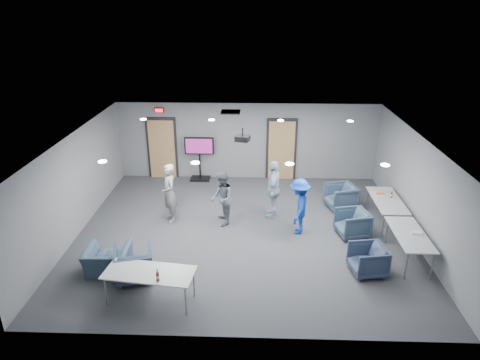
{
  "coord_description": "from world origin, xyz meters",
  "views": [
    {
      "loc": [
        0.25,
        -10.29,
        5.83
      ],
      "look_at": [
        -0.14,
        0.85,
        1.2
      ],
      "focal_mm": 32.0,
      "sensor_mm": 36.0,
      "label": 1
    }
  ],
  "objects_px": {
    "person_a": "(169,193)",
    "bottle_right": "(391,195)",
    "projector": "(242,138)",
    "table_right_a": "(387,201)",
    "bottle_front": "(158,276)",
    "chair_right_a": "(341,196)",
    "chair_front_b": "(108,260)",
    "chair_front_a": "(134,264)",
    "table_front_left": "(149,274)",
    "chair_right_b": "(352,223)",
    "tv_stand": "(200,156)",
    "chair_right_c": "(368,260)",
    "table_right_b": "(410,235)",
    "person_d": "(299,206)",
    "person_c": "(273,189)",
    "person_b": "(222,199)"
  },
  "relations": [
    {
      "from": "bottle_front",
      "to": "tv_stand",
      "type": "height_order",
      "value": "tv_stand"
    },
    {
      "from": "chair_right_a",
      "to": "projector",
      "type": "height_order",
      "value": "projector"
    },
    {
      "from": "chair_right_a",
      "to": "chair_right_b",
      "type": "xyz_separation_m",
      "value": [
        0.01,
        -1.68,
        -0.02
      ]
    },
    {
      "from": "person_d",
      "to": "table_right_a",
      "type": "bearing_deg",
      "value": 116.57
    },
    {
      "from": "chair_right_b",
      "to": "person_a",
      "type": "bearing_deg",
      "value": -110.23
    },
    {
      "from": "person_b",
      "to": "chair_right_c",
      "type": "relative_size",
      "value": 2.04
    },
    {
      "from": "chair_right_a",
      "to": "chair_front_b",
      "type": "bearing_deg",
      "value": -73.42
    },
    {
      "from": "chair_front_b",
      "to": "table_right_b",
      "type": "distance_m",
      "value": 7.15
    },
    {
      "from": "chair_right_b",
      "to": "table_right_b",
      "type": "xyz_separation_m",
      "value": [
        1.09,
        -1.16,
        0.32
      ]
    },
    {
      "from": "tv_stand",
      "to": "person_d",
      "type": "bearing_deg",
      "value": -49.63
    },
    {
      "from": "person_b",
      "to": "table_right_a",
      "type": "bearing_deg",
      "value": 83.21
    },
    {
      "from": "chair_right_a",
      "to": "chair_right_c",
      "type": "distance_m",
      "value": 3.42
    },
    {
      "from": "person_a",
      "to": "bottle_right",
      "type": "relative_size",
      "value": 7.71
    },
    {
      "from": "chair_front_a",
      "to": "chair_front_b",
      "type": "distance_m",
      "value": 0.69
    },
    {
      "from": "tv_stand",
      "to": "person_a",
      "type": "bearing_deg",
      "value": -98.74
    },
    {
      "from": "bottle_front",
      "to": "bottle_right",
      "type": "relative_size",
      "value": 1.2
    },
    {
      "from": "person_a",
      "to": "chair_right_c",
      "type": "height_order",
      "value": "person_a"
    },
    {
      "from": "person_d",
      "to": "chair_front_a",
      "type": "bearing_deg",
      "value": -47.18
    },
    {
      "from": "chair_right_a",
      "to": "chair_right_b",
      "type": "distance_m",
      "value": 1.68
    },
    {
      "from": "chair_right_c",
      "to": "tv_stand",
      "type": "bearing_deg",
      "value": -149.69
    },
    {
      "from": "person_d",
      "to": "projector",
      "type": "height_order",
      "value": "projector"
    },
    {
      "from": "person_b",
      "to": "chair_right_a",
      "type": "height_order",
      "value": "person_b"
    },
    {
      "from": "chair_right_c",
      "to": "table_right_b",
      "type": "bearing_deg",
      "value": 108.94
    },
    {
      "from": "table_right_a",
      "to": "bottle_front",
      "type": "relative_size",
      "value": 6.88
    },
    {
      "from": "person_c",
      "to": "chair_front_a",
      "type": "distance_m",
      "value": 4.6
    },
    {
      "from": "table_front_left",
      "to": "bottle_right",
      "type": "distance_m",
      "value": 7.13
    },
    {
      "from": "chair_front_b",
      "to": "table_right_a",
      "type": "height_order",
      "value": "table_right_a"
    },
    {
      "from": "person_a",
      "to": "table_right_a",
      "type": "bearing_deg",
      "value": 64.13
    },
    {
      "from": "person_b",
      "to": "chair_right_b",
      "type": "height_order",
      "value": "person_b"
    },
    {
      "from": "chair_right_a",
      "to": "table_front_left",
      "type": "relative_size",
      "value": 0.43
    },
    {
      "from": "person_b",
      "to": "bottle_right",
      "type": "bearing_deg",
      "value": 84.89
    },
    {
      "from": "person_d",
      "to": "table_front_left",
      "type": "bearing_deg",
      "value": -34.69
    },
    {
      "from": "bottle_right",
      "to": "chair_front_b",
      "type": "bearing_deg",
      "value": -158.66
    },
    {
      "from": "chair_right_b",
      "to": "tv_stand",
      "type": "relative_size",
      "value": 0.51
    },
    {
      "from": "bottle_right",
      "to": "projector",
      "type": "bearing_deg",
      "value": 178.56
    },
    {
      "from": "person_b",
      "to": "chair_right_a",
      "type": "xyz_separation_m",
      "value": [
        3.53,
        1.14,
        -0.4
      ]
    },
    {
      "from": "chair_right_c",
      "to": "bottle_front",
      "type": "xyz_separation_m",
      "value": [
        -4.53,
        -1.49,
        0.48
      ]
    },
    {
      "from": "person_a",
      "to": "person_d",
      "type": "height_order",
      "value": "person_a"
    },
    {
      "from": "table_right_b",
      "to": "person_b",
      "type": "bearing_deg",
      "value": 69.91
    },
    {
      "from": "bottle_right",
      "to": "person_b",
      "type": "bearing_deg",
      "value": -175.79
    },
    {
      "from": "person_a",
      "to": "bottle_front",
      "type": "height_order",
      "value": "person_a"
    },
    {
      "from": "bottle_right",
      "to": "tv_stand",
      "type": "relative_size",
      "value": 0.14
    },
    {
      "from": "person_b",
      "to": "person_d",
      "type": "bearing_deg",
      "value": 69.6
    },
    {
      "from": "chair_right_b",
      "to": "table_front_left",
      "type": "height_order",
      "value": "table_front_left"
    },
    {
      "from": "tv_stand",
      "to": "table_front_left",
      "type": "bearing_deg",
      "value": -91.82
    },
    {
      "from": "chair_front_a",
      "to": "table_front_left",
      "type": "distance_m",
      "value": 1.03
    },
    {
      "from": "person_d",
      "to": "person_b",
      "type": "bearing_deg",
      "value": -88.26
    },
    {
      "from": "bottle_right",
      "to": "table_right_a",
      "type": "bearing_deg",
      "value": -134.85
    },
    {
      "from": "person_c",
      "to": "chair_front_b",
      "type": "relative_size",
      "value": 1.72
    },
    {
      "from": "chair_right_a",
      "to": "bottle_front",
      "type": "distance_m",
      "value": 6.69
    }
  ]
}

